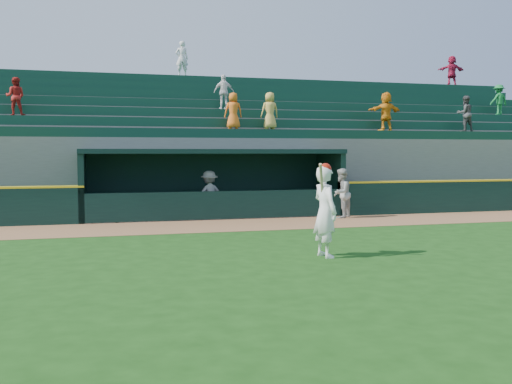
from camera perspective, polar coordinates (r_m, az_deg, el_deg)
ground at (r=13.67m, az=1.75°, el=-5.90°), size 120.00×120.00×0.00m
warning_track at (r=18.36m, az=-2.67°, el=-3.34°), size 40.00×3.00×0.01m
dugout_player_front at (r=20.57m, az=8.53°, el=-0.12°), size 1.09×1.08×1.77m
dugout_player_inside at (r=20.41m, az=-4.69°, el=-0.24°), size 1.22×0.90×1.69m
dugout at (r=21.28m, az=-4.47°, el=1.32°), size 9.40×2.80×2.46m
stands at (r=25.75m, az=-6.27°, el=4.08°), size 34.50×6.25×7.62m
batter_at_plate at (r=12.84m, az=6.93°, el=-1.84°), size 0.63×0.86×2.12m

